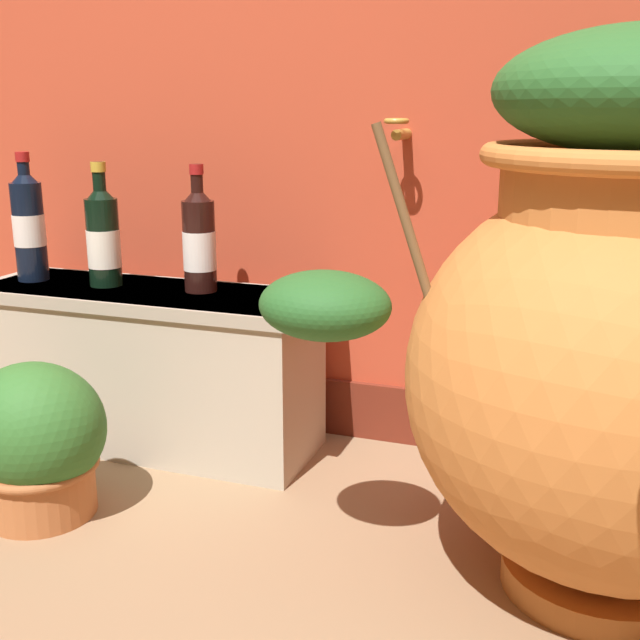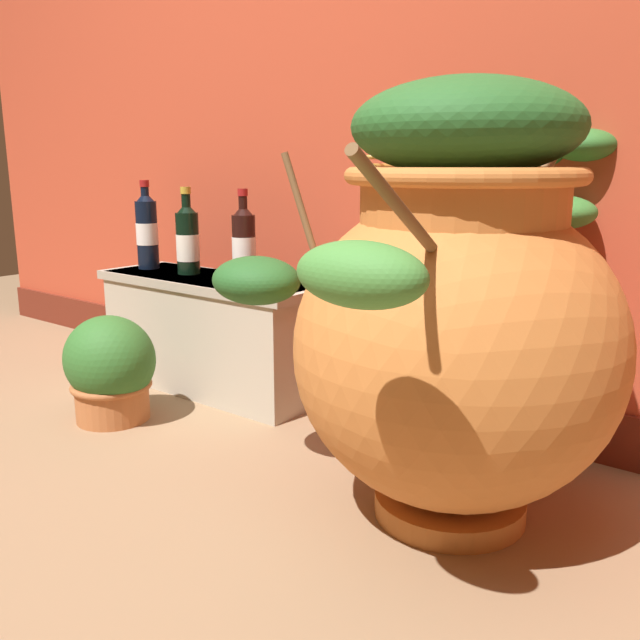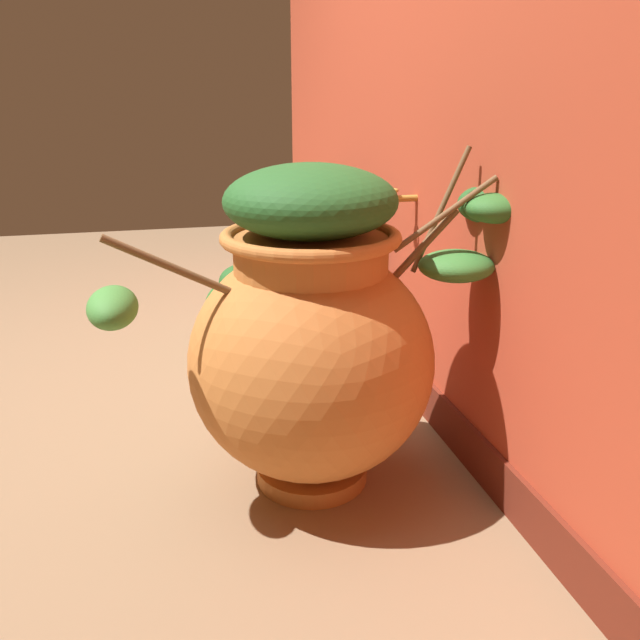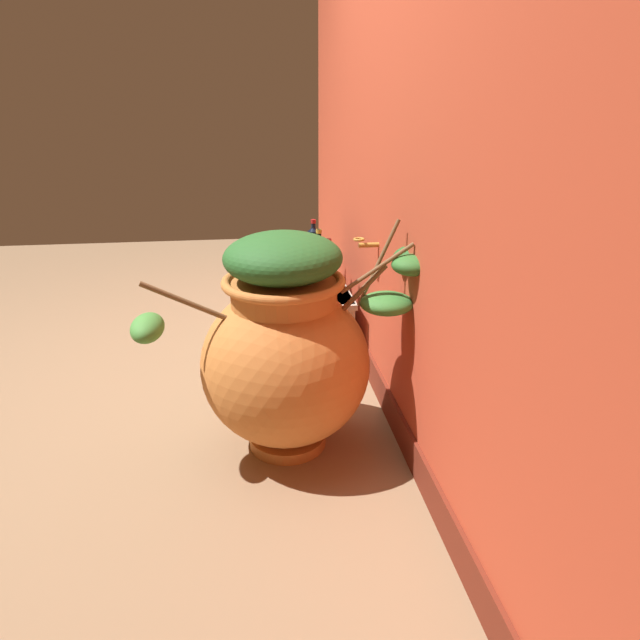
# 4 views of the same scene
# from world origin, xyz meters

# --- Properties ---
(ground_plane) EXTENTS (7.00, 7.00, 0.00)m
(ground_plane) POSITION_xyz_m (0.00, 0.00, 0.00)
(ground_plane) COLOR #896B4C
(back_wall) EXTENTS (4.40, 0.33, 2.60)m
(back_wall) POSITION_xyz_m (0.00, 1.20, 1.29)
(back_wall) COLOR #B74228
(back_wall) RESTS_ON ground_plane
(terracotta_urn) EXTENTS (0.94, 1.22, 0.98)m
(terracotta_urn) POSITION_xyz_m (0.56, 0.60, 0.46)
(terracotta_urn) COLOR #C17033
(terracotta_urn) RESTS_ON ground_plane
(stone_ledge) EXTENTS (0.88, 0.30, 0.40)m
(stone_ledge) POSITION_xyz_m (-0.51, 0.89, 0.21)
(stone_ledge) COLOR #B2A893
(stone_ledge) RESTS_ON ground_plane
(wine_bottle_left) EXTENTS (0.08, 0.08, 0.32)m
(wine_bottle_left) POSITION_xyz_m (-0.84, 0.89, 0.55)
(wine_bottle_left) COLOR black
(wine_bottle_left) RESTS_ON stone_ledge
(wine_bottle_middle) EXTENTS (0.08, 0.08, 0.30)m
(wine_bottle_middle) POSITION_xyz_m (-0.38, 0.92, 0.53)
(wine_bottle_middle) COLOR black
(wine_bottle_middle) RESTS_ON stone_ledge
(wine_bottle_right) EXTENTS (0.08, 0.08, 0.30)m
(wine_bottle_right) POSITION_xyz_m (-0.63, 0.90, 0.52)
(wine_bottle_right) COLOR black
(wine_bottle_right) RESTS_ON stone_ledge
(potted_shrub) EXTENTS (0.30, 0.26, 0.33)m
(potted_shrub) POSITION_xyz_m (-0.54, 0.48, 0.16)
(potted_shrub) COLOR #B26638
(potted_shrub) RESTS_ON ground_plane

